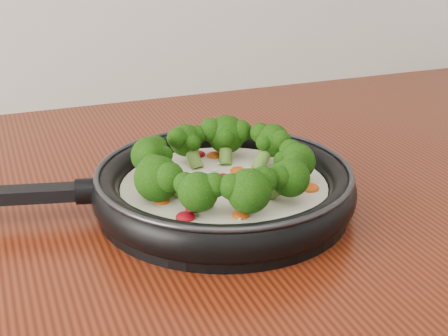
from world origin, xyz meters
name	(u,v)px	position (x,y,z in m)	size (l,w,h in m)	color
skillet	(221,184)	(0.12, 1.04, 0.93)	(0.48, 0.35, 0.08)	black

